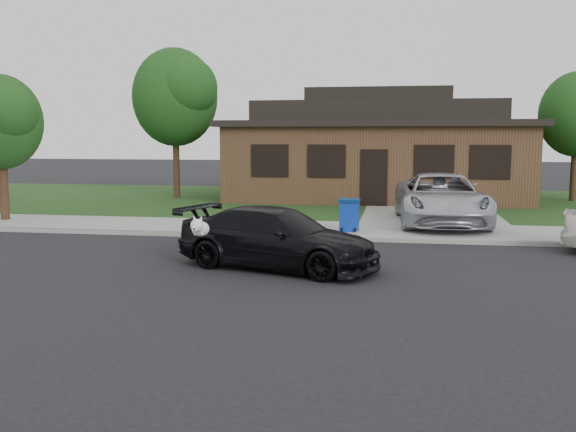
# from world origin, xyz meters

# --- Properties ---
(ground) EXTENTS (120.00, 120.00, 0.00)m
(ground) POSITION_xyz_m (0.00, 0.00, 0.00)
(ground) COLOR black
(ground) RESTS_ON ground
(sidewalk) EXTENTS (60.00, 3.00, 0.12)m
(sidewalk) POSITION_xyz_m (0.00, 5.00, 0.06)
(sidewalk) COLOR gray
(sidewalk) RESTS_ON ground
(curb) EXTENTS (60.00, 0.12, 0.12)m
(curb) POSITION_xyz_m (0.00, 3.50, 0.06)
(curb) COLOR gray
(curb) RESTS_ON ground
(lawn) EXTENTS (60.00, 13.00, 0.13)m
(lawn) POSITION_xyz_m (0.00, 13.00, 0.07)
(lawn) COLOR #193814
(lawn) RESTS_ON ground
(driveway) EXTENTS (4.50, 13.00, 0.14)m
(driveway) POSITION_xyz_m (6.00, 10.00, 0.07)
(driveway) COLOR gray
(driveway) RESTS_ON ground
(sedan) EXTENTS (4.73, 3.06, 1.27)m
(sedan) POSITION_xyz_m (2.42, -0.28, 0.64)
(sedan) COLOR black
(sedan) RESTS_ON ground
(minivan) EXTENTS (2.82, 5.59, 1.51)m
(minivan) POSITION_xyz_m (6.18, 6.33, 0.90)
(minivan) COLOR #BBBDC3
(minivan) RESTS_ON driveway
(recycling_bin) EXTENTS (0.58, 0.60, 0.91)m
(recycling_bin) POSITION_xyz_m (3.57, 4.50, 0.58)
(recycling_bin) COLOR #0E329C
(recycling_bin) RESTS_ON sidewalk
(house) EXTENTS (12.60, 8.60, 4.65)m
(house) POSITION_xyz_m (4.00, 15.00, 2.13)
(house) COLOR #422B1C
(house) RESTS_ON ground
(tree_0) EXTENTS (3.78, 3.60, 6.34)m
(tree_0) POSITION_xyz_m (-4.34, 12.88, 4.48)
(tree_0) COLOR #332114
(tree_0) RESTS_ON ground
(tree_2) EXTENTS (2.73, 2.60, 4.59)m
(tree_2) POSITION_xyz_m (-7.38, 5.11, 3.27)
(tree_2) COLOR #332114
(tree_2) RESTS_ON ground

